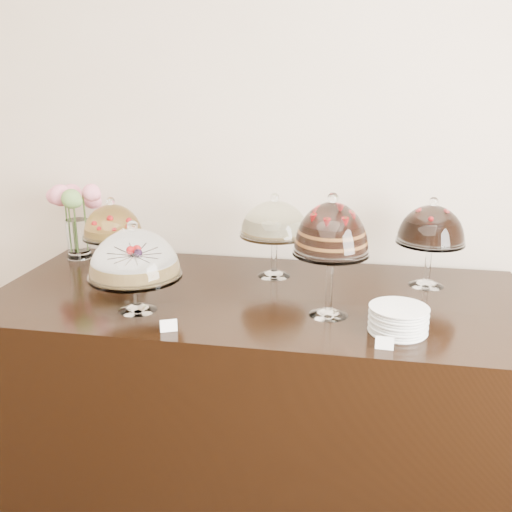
% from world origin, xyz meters
% --- Properties ---
extents(wall_back, '(5.00, 0.04, 3.00)m').
position_xyz_m(wall_back, '(0.00, 3.00, 1.50)').
color(wall_back, beige).
rests_on(wall_back, ground).
extents(display_counter, '(2.20, 1.00, 0.90)m').
position_xyz_m(display_counter, '(0.26, 2.45, 0.45)').
color(display_counter, black).
rests_on(display_counter, ground).
extents(cake_stand_sugar_sponge, '(0.35, 0.35, 0.35)m').
position_xyz_m(cake_stand_sugar_sponge, '(-0.16, 2.20, 1.11)').
color(cake_stand_sugar_sponge, white).
rests_on(cake_stand_sugar_sponge, display_counter).
extents(cake_stand_choco_layer, '(0.28, 0.28, 0.47)m').
position_xyz_m(cake_stand_choco_layer, '(0.56, 2.28, 1.22)').
color(cake_stand_choco_layer, white).
rests_on(cake_stand_choco_layer, display_counter).
extents(cake_stand_cheesecake, '(0.31, 0.31, 0.38)m').
position_xyz_m(cake_stand_cheesecake, '(0.29, 2.69, 1.15)').
color(cake_stand_cheesecake, white).
rests_on(cake_stand_cheesecake, display_counter).
extents(cake_stand_dark_choco, '(0.29, 0.29, 0.39)m').
position_xyz_m(cake_stand_dark_choco, '(0.96, 2.69, 1.16)').
color(cake_stand_dark_choco, white).
rests_on(cake_stand_dark_choco, display_counter).
extents(cake_stand_fruit_tart, '(0.28, 0.28, 0.33)m').
position_xyz_m(cake_stand_fruit_tart, '(-0.48, 2.71, 1.10)').
color(cake_stand_fruit_tart, white).
rests_on(cake_stand_fruit_tart, display_counter).
extents(flower_vase, '(0.30, 0.28, 0.38)m').
position_xyz_m(flower_vase, '(-0.71, 2.79, 1.14)').
color(flower_vase, white).
rests_on(flower_vase, display_counter).
extents(plate_stack, '(0.20, 0.20, 0.09)m').
position_xyz_m(plate_stack, '(0.81, 2.17, 0.95)').
color(plate_stack, white).
rests_on(plate_stack, display_counter).
extents(price_card_left, '(0.06, 0.04, 0.04)m').
position_xyz_m(price_card_left, '(0.02, 2.03, 0.92)').
color(price_card_left, white).
rests_on(price_card_left, display_counter).
extents(price_card_right, '(0.06, 0.02, 0.04)m').
position_xyz_m(price_card_right, '(0.76, 2.02, 0.92)').
color(price_card_right, white).
rests_on(price_card_right, display_counter).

